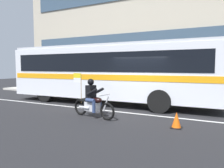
{
  "coord_description": "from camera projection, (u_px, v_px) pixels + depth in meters",
  "views": [
    {
      "loc": [
        3.15,
        -9.03,
        2.03
      ],
      "look_at": [
        -1.0,
        -0.71,
        1.27
      ],
      "focal_mm": 33.15,
      "sensor_mm": 36.0,
      "label": 1
    }
  ],
  "objects": [
    {
      "name": "motorcycle_with_rider",
      "position": [
        93.0,
        101.0,
        8.32
      ],
      "size": [
        2.17,
        0.71,
        1.78
      ],
      "color": "black",
      "rests_on": "ground_plane"
    },
    {
      "name": "lane_center_stripe",
      "position": [
        133.0,
        113.0,
        9.08
      ],
      "size": [
        26.6,
        0.14,
        0.01
      ],
      "primitive_type": "cube",
      "color": "silver",
      "rests_on": "ground_plane"
    },
    {
      "name": "traffic_cone",
      "position": [
        176.0,
        120.0,
        6.89
      ],
      "size": [
        0.36,
        0.36,
        0.55
      ],
      "color": "#EA590F",
      "rests_on": "ground_plane"
    },
    {
      "name": "sidewalk_curb",
      "position": [
        163.0,
        96.0,
        14.16
      ],
      "size": [
        28.0,
        3.8,
        0.15
      ],
      "primitive_type": "cube",
      "color": "#B7B2A8",
      "rests_on": "ground_plane"
    },
    {
      "name": "ground_plane",
      "position": [
        138.0,
        111.0,
        9.62
      ],
      "size": [
        60.0,
        60.0,
        0.0
      ],
      "primitive_type": "plane",
      "color": "black"
    },
    {
      "name": "office_building_facade",
      "position": [
        171.0,
        16.0,
        15.73
      ],
      "size": [
        28.0,
        0.89,
        11.79
      ],
      "color": "#B2A893",
      "rests_on": "ground_plane"
    },
    {
      "name": "transit_bus",
      "position": [
        108.0,
        70.0,
        11.5
      ],
      "size": [
        11.57,
        2.86,
        3.22
      ],
      "color": "silver",
      "rests_on": "ground_plane"
    }
  ]
}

